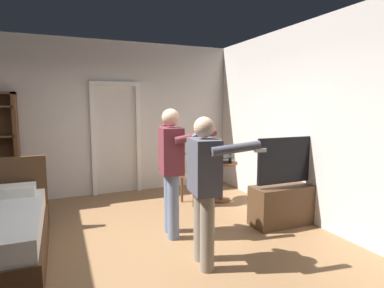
{
  "coord_description": "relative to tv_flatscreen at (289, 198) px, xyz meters",
  "views": [
    {
      "loc": [
        -0.73,
        -3.51,
        1.71
      ],
      "look_at": [
        0.85,
        0.24,
        1.2
      ],
      "focal_mm": 29.67,
      "sensor_mm": 36.0,
      "label": 1
    }
  ],
  "objects": [
    {
      "name": "ground_plane",
      "position": [
        -2.27,
        -0.02,
        -0.37
      ],
      "size": [
        5.76,
        5.76,
        0.0
      ],
      "primitive_type": "plane",
      "color": "olive"
    },
    {
      "name": "suitcase_dark",
      "position": [
        -3.49,
        1.87,
        -0.2
      ],
      "size": [
        0.54,
        0.38,
        0.35
      ],
      "primitive_type": "cube",
      "rotation": [
        0.0,
        0.0,
        -0.2
      ],
      "color": "black",
      "rests_on": "ground_plane"
    },
    {
      "name": "side_table",
      "position": [
        -0.4,
        1.33,
        0.1
      ],
      "size": [
        0.58,
        0.58,
        0.7
      ],
      "color": "brown",
      "rests_on": "ground_plane"
    },
    {
      "name": "bottle_on_table",
      "position": [
        -0.26,
        1.25,
        0.44
      ],
      "size": [
        0.06,
        0.06,
        0.27
      ],
      "color": "#393828",
      "rests_on": "side_table"
    },
    {
      "name": "wall_right",
      "position": [
        0.36,
        -0.02,
        1.07
      ],
      "size": [
        0.12,
        5.47,
        2.89
      ],
      "primitive_type": "cube",
      "color": "silver",
      "rests_on": "ground_plane"
    },
    {
      "name": "suitcase_small",
      "position": [
        -3.55,
        1.43,
        -0.21
      ],
      "size": [
        0.62,
        0.4,
        0.33
      ],
      "primitive_type": "cube",
      "rotation": [
        0.0,
        0.0,
        0.2
      ],
      "color": "black",
      "rests_on": "ground_plane"
    },
    {
      "name": "doorway_frame",
      "position": [
        -2.0,
        2.57,
        0.85
      ],
      "size": [
        0.93,
        0.08,
        2.13
      ],
      "color": "white",
      "rests_on": "ground_plane"
    },
    {
      "name": "person_striped_shirt",
      "position": [
        -1.68,
        0.25,
        0.59
      ],
      "size": [
        0.7,
        0.64,
        1.66
      ],
      "color": "slate",
      "rests_on": "ground_plane"
    },
    {
      "name": "laptop",
      "position": [
        -0.42,
        1.29,
        0.38
      ],
      "size": [
        0.38,
        0.38,
        0.15
      ],
      "color": "black",
      "rests_on": "side_table"
    },
    {
      "name": "tv_flatscreen",
      "position": [
        0.0,
        0.0,
        0.0
      ],
      "size": [
        1.15,
        0.4,
        1.26
      ],
      "color": "#4C331E",
      "rests_on": "ground_plane"
    },
    {
      "name": "person_blue_shirt",
      "position": [
        -1.62,
        -0.62,
        0.54
      ],
      "size": [
        0.68,
        0.64,
        1.58
      ],
      "color": "gray",
      "rests_on": "ground_plane"
    },
    {
      "name": "wall_back",
      "position": [
        -2.27,
        2.65,
        1.07
      ],
      "size": [
        5.38,
        0.12,
        2.89
      ],
      "primitive_type": "cube",
      "color": "silver",
      "rests_on": "ground_plane"
    },
    {
      "name": "wooden_chair",
      "position": [
        -0.84,
        1.33,
        0.17
      ],
      "size": [
        0.51,
        0.51,
        0.99
      ],
      "color": "brown",
      "rests_on": "ground_plane"
    }
  ]
}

